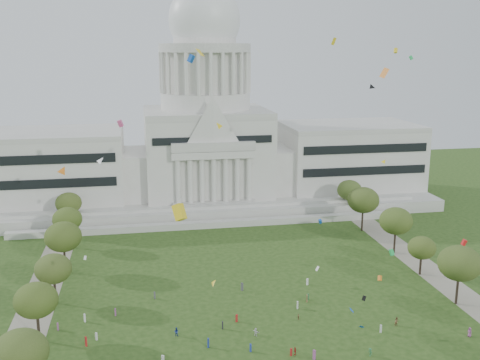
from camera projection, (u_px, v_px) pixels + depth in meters
name	position (u px, v px, depth m)	size (l,w,h in m)	color
capitol	(206.00, 142.00, 204.85)	(160.00, 64.50, 91.30)	#B7B4AB
path_left	(35.00, 312.00, 121.52)	(8.00, 160.00, 0.04)	gray
path_right	(442.00, 280.00, 138.32)	(8.00, 160.00, 0.04)	gray
row_tree_l_1	(20.00, 352.00, 88.60)	(8.86, 8.86, 12.59)	black
row_tree_l_2	(36.00, 300.00, 107.94)	(8.42, 8.42, 11.97)	black
row_tree_r_2	(460.00, 263.00, 123.41)	(9.55, 9.55, 13.58)	black
row_tree_l_3	(53.00, 269.00, 124.08)	(8.12, 8.12, 11.55)	black
row_tree_r_3	(422.00, 248.00, 140.36)	(7.01, 7.01, 9.98)	black
row_tree_l_4	(63.00, 237.00, 141.52)	(9.29, 9.29, 13.21)	black
row_tree_r_4	(396.00, 221.00, 154.82)	(9.19, 9.19, 13.06)	black
row_tree_l_5	(67.00, 219.00, 159.35)	(8.33, 8.33, 11.85)	black
row_tree_r_5	(363.00, 200.00, 173.74)	(9.82, 9.82, 13.96)	black
row_tree_l_6	(69.00, 203.00, 176.45)	(8.19, 8.19, 11.64)	black
row_tree_r_6	(349.00, 190.00, 191.67)	(8.42, 8.42, 11.97)	black
person_0	(470.00, 332.00, 111.15)	(0.94, 0.61, 1.92)	#994C8C
person_2	(397.00, 322.00, 115.40)	(0.94, 0.58, 1.94)	olive
person_3	(370.00, 352.00, 104.08)	(1.05, 0.54, 1.63)	#33723F
person_4	(295.00, 351.00, 104.52)	(0.92, 0.50, 1.57)	#B21E1E
person_5	(256.00, 332.00, 111.42)	(1.58, 0.62, 1.70)	silver
person_8	(176.00, 332.00, 111.38)	(0.89, 0.55, 1.83)	navy
person_10	(298.00, 317.00, 118.05)	(0.78, 0.43, 1.34)	olive
distant_crowd	(202.00, 326.00, 113.61)	(64.55, 32.89, 1.95)	navy
kite_swarm	(291.00, 200.00, 97.50)	(90.40, 106.20, 59.24)	green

